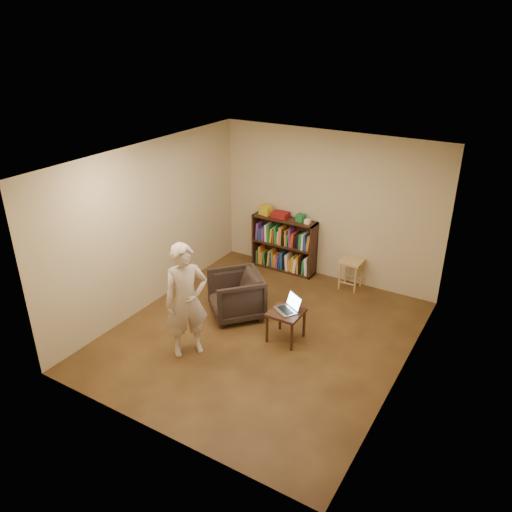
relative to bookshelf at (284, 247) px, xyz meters
The scene contains 15 objects.
floor 2.26m from the bookshelf, 70.48° to the right, with size 4.50×4.50×0.00m, color #402914.
ceiling 3.10m from the bookshelf, 70.48° to the right, with size 4.50×4.50×0.00m, color silver.
wall_back 1.15m from the bookshelf, 11.87° to the left, with size 4.00×4.00×0.00m, color beige.
wall_left 2.59m from the bookshelf, 120.99° to the right, with size 4.50×4.50×0.00m, color beige.
wall_right 3.56m from the bookshelf, 37.36° to the right, with size 4.50×4.50×0.00m, color beige.
bookshelf is the anchor object (origin of this frame).
box_yellow 0.76m from the bookshelf, behind, with size 0.21×0.15×0.17m, color gold.
red_cloth 0.62m from the bookshelf, behind, with size 0.29×0.21×0.10m, color maroon.
box_green 0.70m from the bookshelf, ahead, with size 0.13×0.13×0.13m, color #1F7536.
box_white 0.75m from the bookshelf, ahead, with size 0.09×0.09×0.07m, color white.
stool 1.32m from the bookshelf, ahead, with size 0.36×0.36×0.52m.
armchair 1.82m from the bookshelf, 85.94° to the right, with size 0.75×0.78×0.71m, color black.
side_table 2.29m from the bookshelf, 61.36° to the right, with size 0.45×0.45×0.46m.
laptop 2.25m from the bookshelf, 60.34° to the right, with size 0.42×0.41×0.23m.
person 2.98m from the bookshelf, 88.25° to the right, with size 0.59×0.39×1.62m, color beige.
Camera 1 is at (3.09, -5.31, 4.15)m, focal length 35.00 mm.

